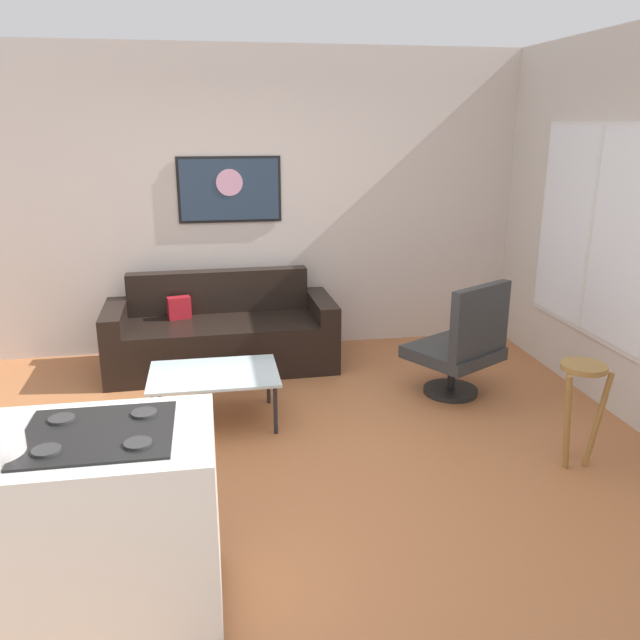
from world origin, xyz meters
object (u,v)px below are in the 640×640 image
(coffee_table, at_px, (214,376))
(wall_painting, at_px, (230,190))
(couch, at_px, (222,336))
(bar_stool, at_px, (581,392))
(armchair, at_px, (462,346))

(coffee_table, distance_m, wall_painting, 2.03)
(coffee_table, height_order, wall_painting, wall_painting)
(couch, height_order, coffee_table, couch)
(couch, xyz_separation_m, bar_stool, (2.19, -2.18, 0.22))
(bar_stool, bearing_deg, coffee_table, 155.75)
(armchair, bearing_deg, bar_stool, -74.51)
(bar_stool, relative_size, wall_painting, 0.73)
(bar_stool, xyz_separation_m, wall_painting, (-2.05, 2.66, 1.03))
(coffee_table, relative_size, wall_painting, 0.98)
(couch, bearing_deg, coffee_table, -94.10)
(coffee_table, bearing_deg, bar_stool, -24.25)
(coffee_table, xyz_separation_m, wall_painting, (0.22, 1.64, 1.18))
(coffee_table, xyz_separation_m, bar_stool, (2.27, -1.02, 0.15))
(armchair, height_order, bar_stool, armchair)
(coffee_table, xyz_separation_m, armchair, (1.95, 0.13, 0.08))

